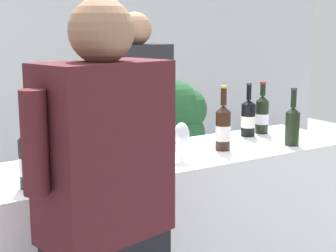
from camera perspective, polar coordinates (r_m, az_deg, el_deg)
The scene contains 13 objects.
wine_bottle_0 at distance 2.27m, azimuth -12.41°, elevation -2.49°, with size 0.07×0.07×0.33m.
wine_bottle_1 at distance 2.71m, azimuth 6.15°, elevation -0.17°, with size 0.08×0.08×0.34m.
wine_bottle_2 at distance 2.43m, azimuth -7.47°, elevation -1.71°, with size 0.08×0.08×0.31m.
wine_bottle_3 at distance 2.13m, azimuth -15.25°, elevation -3.55°, with size 0.08×0.08×0.33m.
wine_bottle_5 at distance 3.18m, azimuth 10.43°, elevation 1.31°, with size 0.08×0.08×0.32m.
wine_bottle_6 at distance 2.88m, azimuth 13.70°, elevation 0.20°, with size 0.08×0.08×0.32m.
wine_bottle_7 at distance 2.79m, azimuth 0.13°, elevation 0.25°, with size 0.07×0.07×0.31m.
wine_bottle_8 at distance 2.25m, azimuth -9.84°, elevation -2.77°, with size 0.08×0.08×0.33m.
wine_bottle_9 at distance 2.54m, azimuth -7.56°, elevation -0.86°, with size 0.08×0.08×0.34m.
wine_bottle_10 at distance 3.08m, azimuth 8.92°, elevation 0.92°, with size 0.08×0.08×0.32m.
wine_glass at distance 2.48m, azimuth 1.52°, elevation -1.08°, with size 0.08×0.08×0.19m.
person_server at distance 3.22m, azimuth -3.54°, elevation -3.35°, with size 0.57×0.29×1.74m.
potted_shrub at distance 4.29m, azimuth 0.70°, elevation -0.10°, with size 0.54×0.48×1.22m.
Camera 1 is at (-1.19, -2.14, 1.64)m, focal length 54.72 mm.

